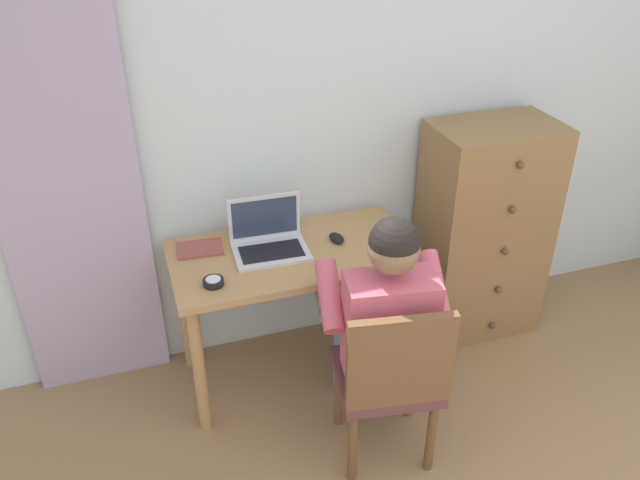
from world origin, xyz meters
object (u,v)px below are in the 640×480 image
at_px(laptop, 269,240).
at_px(notebook_pad, 200,249).
at_px(desk, 293,273).
at_px(chair, 391,376).
at_px(person_seated, 382,314).
at_px(desk_clock, 213,282).
at_px(computer_mouse, 337,238).
at_px(dresser, 483,231).

height_order(laptop, notebook_pad, laptop).
distance_m(desk, chair, 0.71).
height_order(person_seated, desk_clock, person_seated).
height_order(desk, notebook_pad, notebook_pad).
height_order(person_seated, computer_mouse, person_seated).
distance_m(chair, laptop, 0.84).
bearing_deg(computer_mouse, laptop, 167.47).
distance_m(chair, computer_mouse, 0.74).
bearing_deg(computer_mouse, person_seated, -95.05).
distance_m(computer_mouse, notebook_pad, 0.64).
relative_size(desk, desk_clock, 12.58).
bearing_deg(dresser, computer_mouse, -175.19).
relative_size(chair, notebook_pad, 4.10).
bearing_deg(desk, notebook_pad, 159.68).
height_order(person_seated, notebook_pad, person_seated).
distance_m(dresser, desk_clock, 1.51).
bearing_deg(laptop, desk_clock, -145.14).
height_order(dresser, chair, dresser).
distance_m(desk, person_seated, 0.54).
bearing_deg(desk_clock, computer_mouse, 16.13).
bearing_deg(notebook_pad, chair, -47.80).
relative_size(person_seated, laptop, 3.37).
height_order(computer_mouse, notebook_pad, computer_mouse).
bearing_deg(person_seated, desk, 117.54).
relative_size(laptop, notebook_pad, 1.67).
height_order(computer_mouse, desk_clock, computer_mouse).
relative_size(computer_mouse, notebook_pad, 0.48).
relative_size(dresser, person_seated, 1.01).
height_order(chair, computer_mouse, chair).
bearing_deg(chair, notebook_pad, 127.91).
relative_size(person_seated, notebook_pad, 5.61).
xyz_separation_m(dresser, person_seated, (-0.83, -0.57, 0.06)).
height_order(desk, chair, chair).
distance_m(dresser, chair, 1.15).
xyz_separation_m(laptop, notebook_pad, (-0.31, 0.10, -0.05)).
bearing_deg(notebook_pad, person_seated, -39.48).
xyz_separation_m(dresser, chair, (-0.86, -0.75, -0.12)).
bearing_deg(desk, person_seated, -62.46).
distance_m(person_seated, computer_mouse, 0.51).
bearing_deg(dresser, desk_clock, -170.33).
bearing_deg(laptop, notebook_pad, 162.64).
xyz_separation_m(desk, desk_clock, (-0.40, -0.15, 0.13)).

